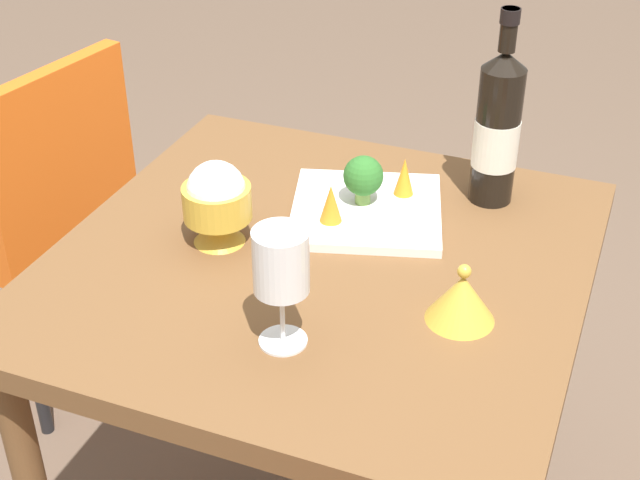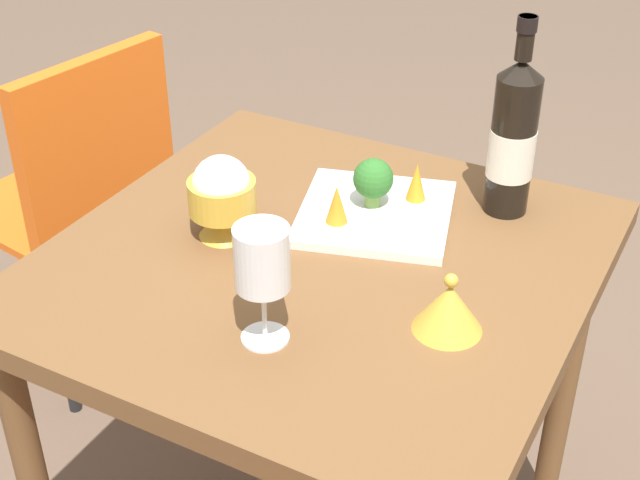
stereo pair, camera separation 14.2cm
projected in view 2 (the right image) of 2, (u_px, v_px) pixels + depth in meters
dining_table at (320, 306)px, 1.49m from camera, size 0.82×0.82×0.75m
chair_by_wall at (82, 184)px, 2.09m from camera, size 0.46×0.46×0.85m
wine_bottle at (513, 138)px, 1.49m from camera, size 0.08×0.08×0.34m
wine_glass at (262, 261)px, 1.20m from camera, size 0.08×0.08×0.18m
rice_bowl at (222, 196)px, 1.45m from camera, size 0.11×0.11×0.14m
rice_bowl_lid at (449, 307)px, 1.26m from camera, size 0.10×0.10×0.09m
serving_plate at (375, 214)px, 1.53m from camera, size 0.31×0.31×0.02m
broccoli_floret at (373, 180)px, 1.52m from camera, size 0.07×0.07×0.09m
carrot_garnish_left at (337, 204)px, 1.48m from camera, size 0.04×0.04×0.07m
carrot_garnish_right at (416, 182)px, 1.54m from camera, size 0.03×0.03×0.07m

